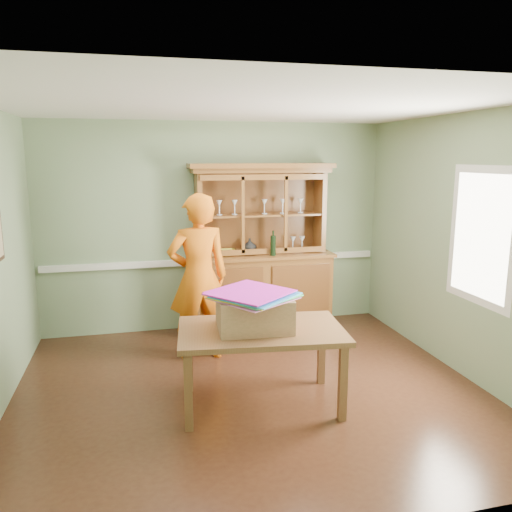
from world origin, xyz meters
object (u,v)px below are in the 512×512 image
object	(u,v)px
china_hutch	(262,272)
person	(198,277)
cardboard_box	(254,312)
dining_table	(261,338)

from	to	relation	value
china_hutch	person	size ratio (longest dim) A/B	1.16
cardboard_box	person	distance (m)	1.28
cardboard_box	person	bearing A→B (deg)	105.46
dining_table	person	distance (m)	1.34
china_hutch	dining_table	size ratio (longest dim) A/B	1.39
cardboard_box	person	world-z (taller)	person
china_hutch	person	bearing A→B (deg)	-139.37
china_hutch	dining_table	xyz separation A→B (m)	(-0.52, -2.04, -0.11)
cardboard_box	dining_table	bearing A→B (deg)	-12.30
china_hutch	cardboard_box	xyz separation A→B (m)	(-0.59, -2.03, 0.12)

